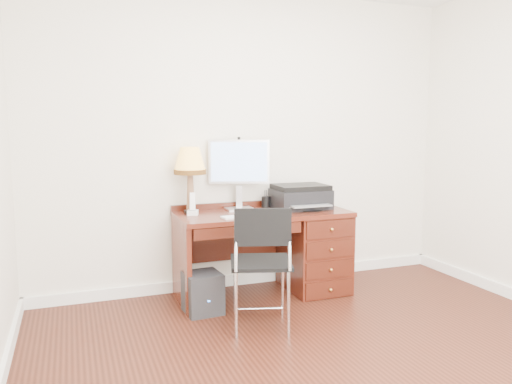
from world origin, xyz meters
name	(u,v)px	position (x,y,z in m)	size (l,w,h in m)	color
ground	(342,364)	(0.00, 0.00, 0.00)	(4.00, 4.00, 0.00)	black
room_shell	(300,320)	(0.00, 0.63, 0.05)	(4.00, 4.00, 4.00)	silver
desk	(296,246)	(0.32, 1.40, 0.41)	(1.50, 0.67, 0.75)	#531C11
monitor	(238,166)	(-0.16, 1.61, 1.14)	(0.53, 0.26, 0.62)	silver
keyboard	(244,216)	(-0.23, 1.22, 0.76)	(0.38, 0.11, 0.01)	white
mouse_pad	(310,209)	(0.42, 1.32, 0.76)	(0.21, 0.21, 0.04)	black
printer	(300,197)	(0.39, 1.46, 0.86)	(0.49, 0.38, 0.22)	black
leg_lamp	(190,165)	(-0.60, 1.57, 1.16)	(0.28, 0.28, 0.57)	black
phone	(193,208)	(-0.61, 1.46, 0.81)	(0.11, 0.11, 0.19)	white
pen_cup	(266,202)	(0.11, 1.61, 0.80)	(0.08, 0.08, 0.10)	black
chair	(264,255)	(-0.27, 0.67, 0.57)	(0.55, 0.55, 0.93)	black
equipment_box	(203,293)	(-0.61, 1.16, 0.16)	(0.28, 0.28, 0.33)	black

